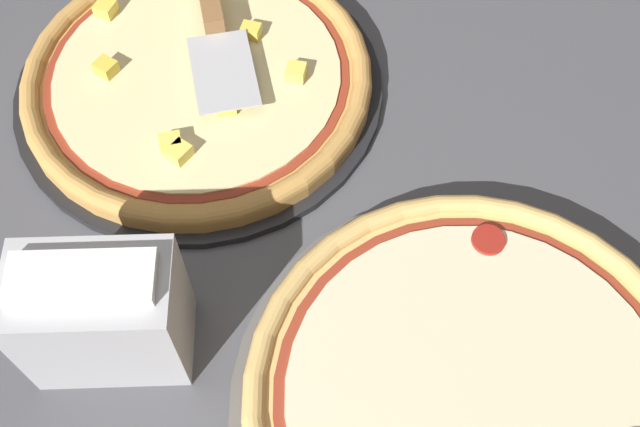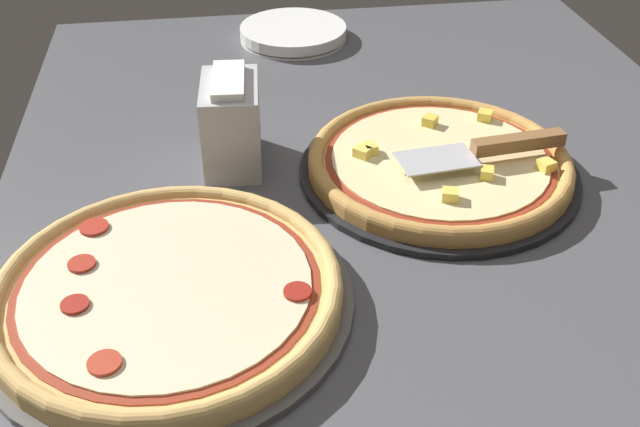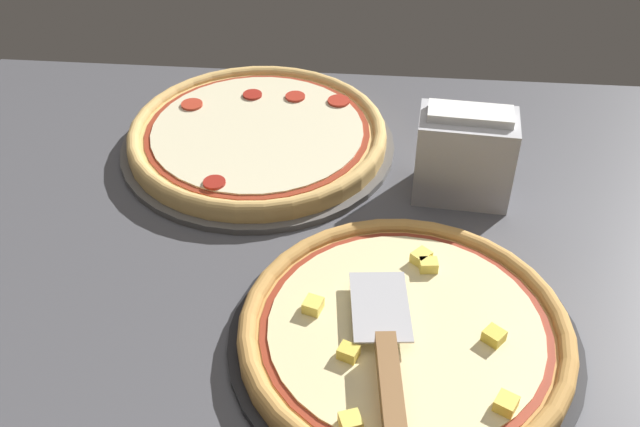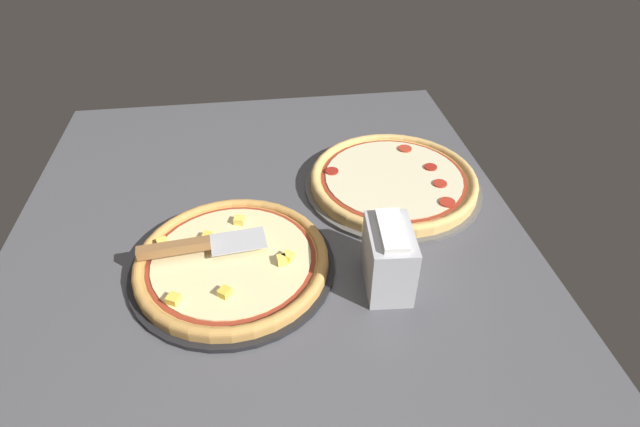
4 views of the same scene
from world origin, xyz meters
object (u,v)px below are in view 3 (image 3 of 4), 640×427
object	(u,v)px
serving_spatula	(388,370)
napkin_holder	(464,155)
pizza_back	(258,133)
pizza_front	(405,331)

from	to	relation	value
serving_spatula	napkin_holder	size ratio (longest dim) A/B	1.79
pizza_back	serving_spatula	bearing A→B (deg)	-65.89
pizza_front	pizza_back	size ratio (longest dim) A/B	0.95
pizza_front	napkin_holder	size ratio (longest dim) A/B	2.73
napkin_holder	pizza_front	bearing A→B (deg)	-105.12
serving_spatula	pizza_back	bearing A→B (deg)	114.11
serving_spatula	pizza_front	bearing A→B (deg)	76.69
serving_spatula	napkin_holder	xyz separation A→B (cm)	(9.82, 37.37, 1.49)
pizza_front	napkin_holder	world-z (taller)	napkin_holder
pizza_back	napkin_holder	world-z (taller)	napkin_holder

